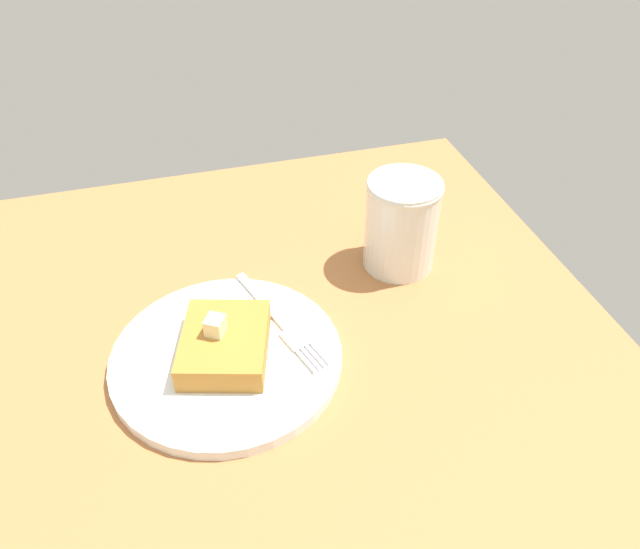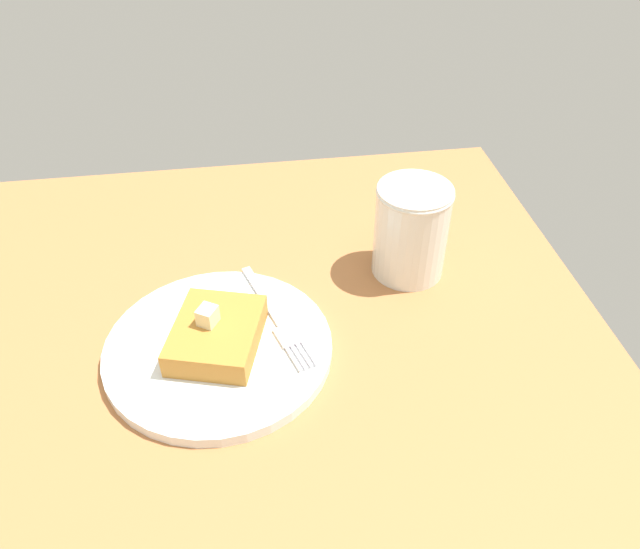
% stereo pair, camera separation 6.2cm
% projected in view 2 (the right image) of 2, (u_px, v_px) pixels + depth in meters
% --- Properties ---
extents(table_surface, '(0.95, 0.95, 0.02)m').
position_uv_depth(table_surface, '(117.00, 478.00, 0.51)').
color(table_surface, '#A7683B').
rests_on(table_surface, ground).
extents(plate, '(0.22, 0.22, 0.01)m').
position_uv_depth(plate, '(219.00, 348.00, 0.60)').
color(plate, white).
rests_on(plate, table_surface).
extents(toast_slice_center, '(0.10, 0.11, 0.03)m').
position_uv_depth(toast_slice_center, '(217.00, 335.00, 0.58)').
color(toast_slice_center, '#B4752D').
rests_on(toast_slice_center, plate).
extents(butter_pat_primary, '(0.02, 0.02, 0.02)m').
position_uv_depth(butter_pat_primary, '(208.00, 316.00, 0.57)').
color(butter_pat_primary, beige).
rests_on(butter_pat_primary, toast_slice_center).
extents(fork, '(0.06, 0.16, 0.00)m').
position_uv_depth(fork, '(279.00, 321.00, 0.61)').
color(fork, silver).
rests_on(fork, plate).
extents(syrup_jar, '(0.08, 0.08, 0.11)m').
position_uv_depth(syrup_jar, '(411.00, 233.00, 0.67)').
color(syrup_jar, '#492208').
rests_on(syrup_jar, table_surface).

